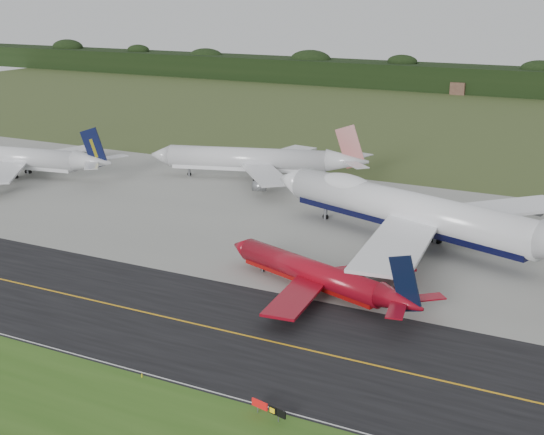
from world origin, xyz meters
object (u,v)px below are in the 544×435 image
at_px(jet_red_737, 319,276).
at_px(jet_navy_gold, 19,159).
at_px(jet_star_tail, 259,160).
at_px(jet_ba_747, 419,213).
at_px(taxiway_sign, 268,408).

xyz_separation_m(jet_red_737, jet_navy_gold, (-101.84, 37.30, 1.61)).
bearing_deg(jet_star_tail, jet_ba_747, -32.04).
distance_m(jet_red_737, taxiway_sign, 37.80).
relative_size(jet_navy_gold, taxiway_sign, 11.26).
bearing_deg(jet_navy_gold, jet_star_tail, 23.98).
xyz_separation_m(jet_navy_gold, taxiway_sign, (111.62, -73.76, -3.49)).
bearing_deg(jet_red_737, taxiway_sign, -74.99).
xyz_separation_m(jet_red_737, taxiway_sign, (9.78, -36.46, -1.88)).
xyz_separation_m(jet_star_tail, taxiway_sign, (54.52, -99.16, -3.84)).
relative_size(jet_star_tail, taxiway_sign, 11.49).
height_order(jet_ba_747, jet_navy_gold, jet_ba_747).
height_order(jet_red_737, jet_star_tail, jet_star_tail).
bearing_deg(jet_navy_gold, jet_ba_747, -3.68).
bearing_deg(jet_red_737, jet_star_tail, 125.51).
height_order(jet_red_737, jet_navy_gold, jet_navy_gold).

